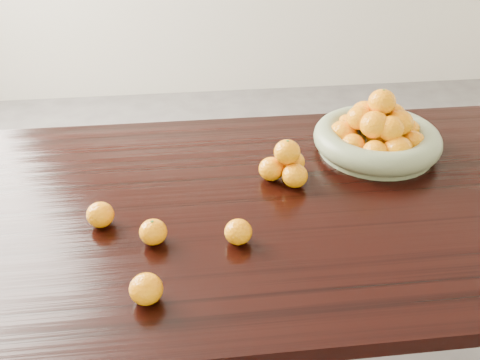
{
  "coord_description": "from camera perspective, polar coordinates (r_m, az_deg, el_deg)",
  "views": [
    {
      "loc": [
        -0.12,
        -1.15,
        1.56
      ],
      "look_at": [
        0.01,
        -0.02,
        0.83
      ],
      "focal_mm": 40.0,
      "sensor_mm": 36.0,
      "label": 1
    }
  ],
  "objects": [
    {
      "name": "loose_orange_2",
      "position": [
        1.26,
        -0.19,
        -5.55
      ],
      "size": [
        0.07,
        0.07,
        0.06
      ],
      "primitive_type": "ellipsoid",
      "color": "#FF9A07",
      "rests_on": "dining_table"
    },
    {
      "name": "loose_orange_3",
      "position": [
        1.36,
        -14.68,
        -3.6
      ],
      "size": [
        0.07,
        0.07,
        0.06
      ],
      "primitive_type": "ellipsoid",
      "color": "#FF9A07",
      "rests_on": "dining_table"
    },
    {
      "name": "fruit_bowl",
      "position": [
        1.67,
        14.46,
        4.69
      ],
      "size": [
        0.38,
        0.38,
        0.2
      ],
      "rotation": [
        0.0,
        0.0,
        -0.07
      ],
      "color": "gray",
      "rests_on": "dining_table"
    },
    {
      "name": "dining_table",
      "position": [
        1.47,
        -0.48,
        -5.19
      ],
      "size": [
        2.0,
        1.0,
        0.75
      ],
      "color": "black",
      "rests_on": "ground"
    },
    {
      "name": "orange_pyramid",
      "position": [
        1.49,
        4.97,
        1.67
      ],
      "size": [
        0.14,
        0.14,
        0.12
      ],
      "rotation": [
        0.0,
        0.0,
        0.42
      ],
      "color": "#FF9A07",
      "rests_on": "dining_table"
    },
    {
      "name": "loose_orange_1",
      "position": [
        1.13,
        -9.99,
        -11.38
      ],
      "size": [
        0.07,
        0.07,
        0.07
      ],
      "primitive_type": "ellipsoid",
      "color": "#FF9A07",
      "rests_on": "dining_table"
    },
    {
      "name": "loose_orange_0",
      "position": [
        1.28,
        -9.24,
        -5.5
      ],
      "size": [
        0.07,
        0.07,
        0.06
      ],
      "primitive_type": "ellipsoid",
      "color": "#FF9A07",
      "rests_on": "dining_table"
    }
  ]
}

